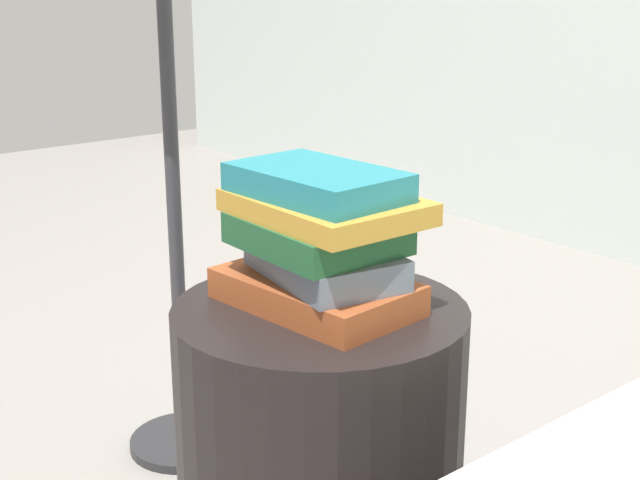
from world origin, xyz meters
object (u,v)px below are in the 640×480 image
at_px(book_rust, 315,292).
at_px(book_teal, 316,182).
at_px(book_forest, 317,233).
at_px(side_table, 320,460).
at_px(book_ochre, 324,206).
at_px(book_slate, 327,263).

xyz_separation_m(book_rust, book_teal, (0.00, -0.00, 0.17)).
relative_size(book_forest, book_teal, 0.91).
bearing_deg(side_table, book_rust, -174.31).
height_order(book_forest, book_teal, book_teal).
height_order(book_ochre, book_teal, book_teal).
xyz_separation_m(book_forest, book_teal, (0.00, -0.00, 0.08)).
height_order(book_forest, book_ochre, book_ochre).
xyz_separation_m(book_slate, book_forest, (-0.01, -0.01, 0.05)).
relative_size(book_rust, book_teal, 1.17).
height_order(book_rust, book_teal, book_teal).
bearing_deg(book_ochre, book_forest, -103.19).
bearing_deg(book_slate, book_ochre, -179.01).
xyz_separation_m(side_table, book_slate, (0.00, 0.01, 0.33)).
bearing_deg(book_rust, book_teal, -23.44).
relative_size(book_slate, book_forest, 1.05).
distance_m(book_rust, book_slate, 0.05).
bearing_deg(book_teal, book_slate, 42.82).
bearing_deg(book_rust, book_forest, 32.15).
height_order(book_rust, book_ochre, book_ochre).
distance_m(side_table, book_ochre, 0.41).
distance_m(book_forest, book_teal, 0.08).
height_order(side_table, book_teal, book_teal).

